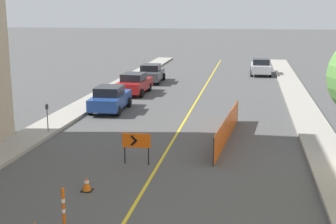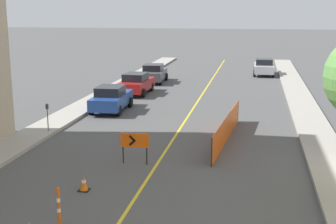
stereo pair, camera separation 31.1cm
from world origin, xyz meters
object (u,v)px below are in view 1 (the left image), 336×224
(traffic_cone_fourth, at_px, (87,184))
(arrow_barricade_primary, at_px, (136,142))
(parked_car_curb_near, at_px, (110,99))
(parking_meter_near_curb, at_px, (47,112))
(delineator_post_rear, at_px, (64,211))
(parked_car_curb_mid, at_px, (134,83))
(parked_car_opposite_side, at_px, (261,67))
(parked_car_curb_far, at_px, (151,73))

(traffic_cone_fourth, distance_m, arrow_barricade_primary, 3.38)
(parked_car_curb_near, xyz_separation_m, parking_meter_near_curb, (-1.49, -5.94, 0.38))
(delineator_post_rear, height_order, parking_meter_near_curb, parking_meter_near_curb)
(parked_car_curb_mid, bearing_deg, parked_car_curb_near, -88.04)
(parked_car_curb_near, height_order, parking_meter_near_curb, parking_meter_near_curb)
(delineator_post_rear, bearing_deg, parked_car_curb_mid, 98.61)
(delineator_post_rear, xyz_separation_m, parked_car_curb_mid, (-3.29, 21.70, 0.24))
(arrow_barricade_primary, xyz_separation_m, parked_car_opposite_side, (5.53, 27.77, -0.15))
(traffic_cone_fourth, distance_m, delineator_post_rear, 2.91)
(traffic_cone_fourth, relative_size, parked_car_curb_near, 0.12)
(parked_car_curb_near, bearing_deg, arrow_barricade_primary, -69.85)
(traffic_cone_fourth, xyz_separation_m, arrow_barricade_primary, (1.04, 3.14, 0.69))
(parked_car_curb_mid, distance_m, parked_car_opposite_side, 15.38)
(parked_car_curb_near, bearing_deg, parked_car_curb_mid, 87.08)
(traffic_cone_fourth, xyz_separation_m, parked_car_opposite_side, (6.57, 30.91, 0.54))
(parked_car_curb_near, distance_m, parking_meter_near_curb, 6.13)
(parked_car_curb_far, bearing_deg, parked_car_curb_near, -93.86)
(parking_meter_near_curb, bearing_deg, parked_car_curb_mid, 82.72)
(traffic_cone_fourth, bearing_deg, parked_car_opposite_side, 78.00)
(traffic_cone_fourth, xyz_separation_m, delineator_post_rear, (0.33, -2.87, 0.30))
(delineator_post_rear, bearing_deg, parked_car_opposite_side, 79.54)
(delineator_post_rear, relative_size, parked_car_curb_mid, 0.29)
(parked_car_opposite_side, bearing_deg, parked_car_curb_mid, -128.84)
(traffic_cone_fourth, height_order, parked_car_curb_near, parked_car_curb_near)
(arrow_barricade_primary, distance_m, parked_car_curb_far, 21.79)
(arrow_barricade_primary, distance_m, parked_car_curb_near, 10.44)
(parked_car_curb_far, relative_size, parked_car_opposite_side, 1.02)
(arrow_barricade_primary, xyz_separation_m, parked_car_curb_near, (-4.03, 9.64, -0.15))
(parked_car_curb_near, relative_size, parking_meter_near_curb, 3.06)
(delineator_post_rear, xyz_separation_m, parked_car_opposite_side, (6.23, 33.78, 0.24))
(arrow_barricade_primary, height_order, parked_car_opposite_side, parked_car_opposite_side)
(parked_car_curb_mid, xyz_separation_m, parked_car_opposite_side, (9.52, 12.08, 0.00))
(parked_car_curb_mid, bearing_deg, parked_car_curb_far, 91.53)
(parked_car_curb_mid, distance_m, parking_meter_near_curb, 12.09)
(delineator_post_rear, distance_m, arrow_barricade_primary, 6.07)
(arrow_barricade_primary, bearing_deg, parked_car_opposite_side, 75.52)
(parked_car_curb_near, distance_m, parked_car_curb_far, 11.80)
(parked_car_curb_mid, height_order, parked_car_opposite_side, same)
(delineator_post_rear, distance_m, parked_car_curb_far, 27.64)
(traffic_cone_fourth, relative_size, delineator_post_rear, 0.41)
(parking_meter_near_curb, bearing_deg, arrow_barricade_primary, -33.83)
(arrow_barricade_primary, bearing_deg, parked_car_curb_far, 97.12)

